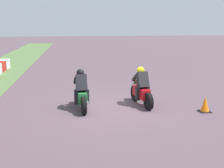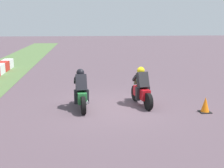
% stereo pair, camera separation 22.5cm
% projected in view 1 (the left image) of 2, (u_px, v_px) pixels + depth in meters
% --- Properties ---
extents(ground_plane, '(120.00, 120.00, 0.00)m').
position_uv_depth(ground_plane, '(113.00, 107.00, 11.29)').
color(ground_plane, '#54424B').
extents(rider_lane_a, '(2.03, 0.61, 1.51)m').
position_uv_depth(rider_lane_a, '(141.00, 89.00, 11.48)').
color(rider_lane_a, black).
rests_on(rider_lane_a, ground_plane).
extents(rider_lane_b, '(2.04, 0.57, 1.51)m').
position_uv_depth(rider_lane_b, '(81.00, 93.00, 10.94)').
color(rider_lane_b, black).
rests_on(rider_lane_b, ground_plane).
extents(traffic_cone, '(0.40, 0.40, 0.57)m').
position_uv_depth(traffic_cone, '(205.00, 105.00, 10.66)').
color(traffic_cone, black).
rests_on(traffic_cone, ground_plane).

